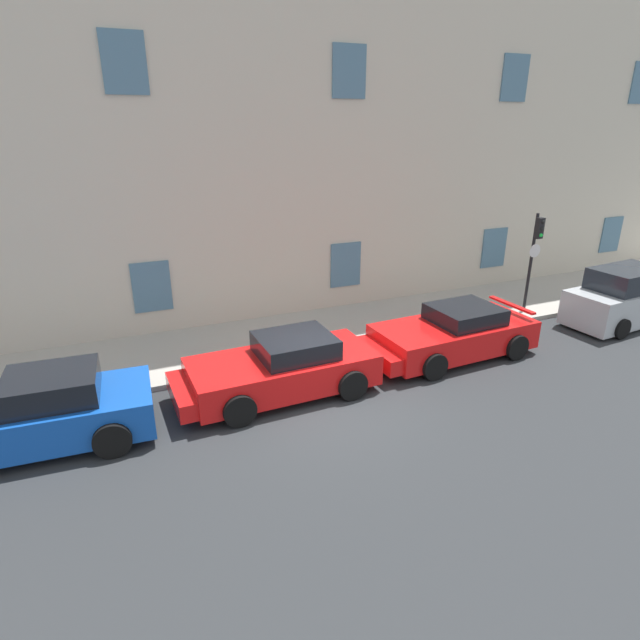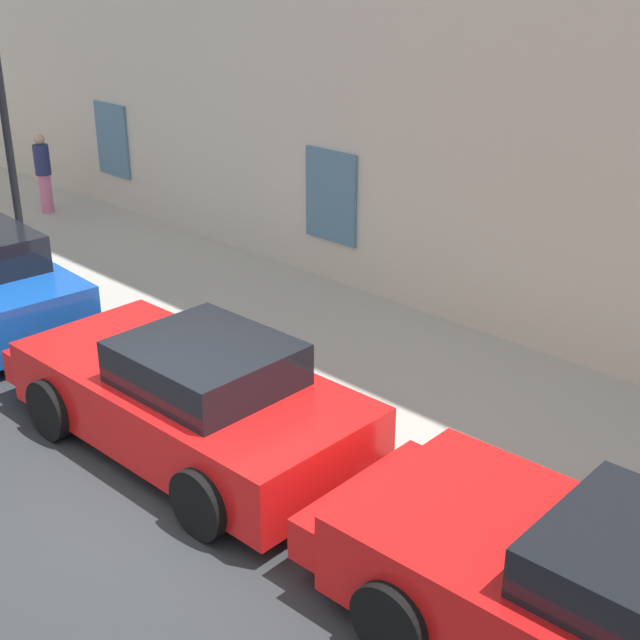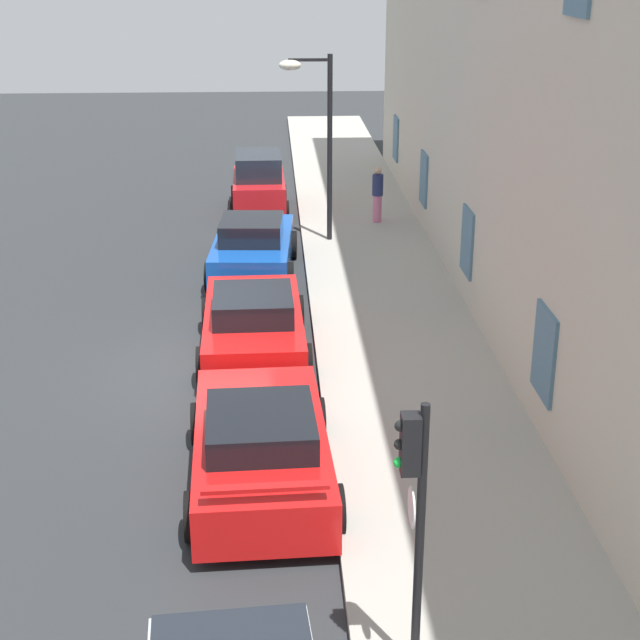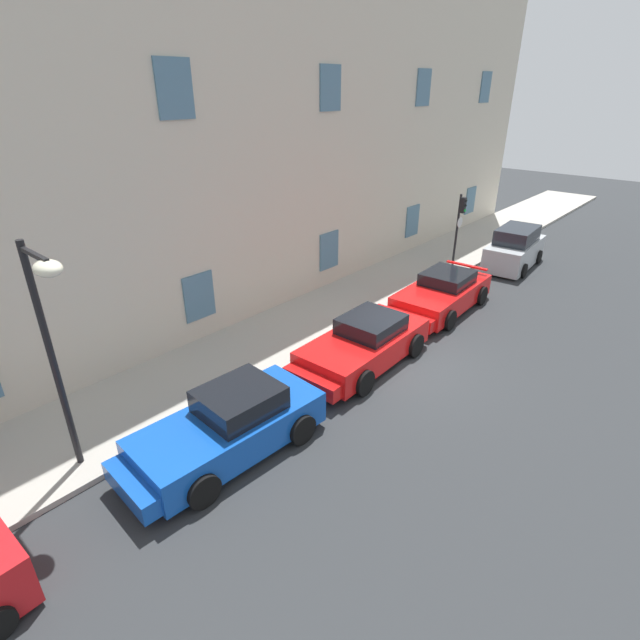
# 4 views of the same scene
# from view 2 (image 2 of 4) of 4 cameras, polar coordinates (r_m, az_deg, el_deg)

# --- Properties ---
(ground_plane) EXTENTS (80.00, 80.00, 0.00)m
(ground_plane) POSITION_cam_2_polar(r_m,az_deg,el_deg) (9.38, -9.73, -11.96)
(ground_plane) COLOR #2B2D30
(sidewalk) EXTENTS (60.00, 3.55, 0.14)m
(sidewalk) POSITION_cam_2_polar(r_m,az_deg,el_deg) (11.69, 5.97, -3.78)
(sidewalk) COLOR #A8A399
(sidewalk) RESTS_ON ground
(sportscar_yellow_flank) EXTENTS (4.85, 2.26, 1.42)m
(sportscar_yellow_flank) POSITION_cam_2_polar(r_m,az_deg,el_deg) (10.17, -9.05, -4.72)
(sportscar_yellow_flank) COLOR red
(sportscar_yellow_flank) RESTS_ON ground
(sportscar_white_middle) EXTENTS (4.96, 2.36, 1.38)m
(sportscar_white_middle) POSITION_cam_2_polar(r_m,az_deg,el_deg) (7.52, 17.45, -17.09)
(sportscar_white_middle) COLOR red
(sportscar_white_middle) RESTS_ON ground
(pedestrian_admiring) EXTENTS (0.40, 0.40, 1.66)m
(pedestrian_admiring) POSITION_cam_2_polar(r_m,az_deg,el_deg) (19.35, -17.56, 9.16)
(pedestrian_admiring) COLOR pink
(pedestrian_admiring) RESTS_ON sidewalk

